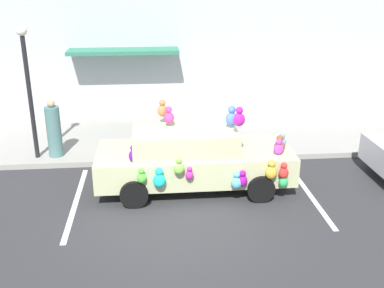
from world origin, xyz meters
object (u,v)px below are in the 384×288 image
(plush_covered_car, at_px, (193,157))
(teddy_bear_on_sidewalk, at_px, (158,142))
(pedestrian_near_shopfront, at_px, (54,131))
(street_lamp_post, at_px, (28,79))

(plush_covered_car, distance_m, teddy_bear_on_sidewalk, 2.29)
(pedestrian_near_shopfront, bearing_deg, plush_covered_car, -29.12)
(plush_covered_car, distance_m, pedestrian_near_shopfront, 4.17)
(teddy_bear_on_sidewalk, height_order, street_lamp_post, street_lamp_post)
(plush_covered_car, relative_size, pedestrian_near_shopfront, 2.86)
(teddy_bear_on_sidewalk, height_order, pedestrian_near_shopfront, pedestrian_near_shopfront)
(plush_covered_car, height_order, street_lamp_post, street_lamp_post)
(street_lamp_post, relative_size, pedestrian_near_shopfront, 2.20)
(teddy_bear_on_sidewalk, relative_size, pedestrian_near_shopfront, 0.37)
(teddy_bear_on_sidewalk, xyz_separation_m, street_lamp_post, (-3.34, -0.13, 1.94))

